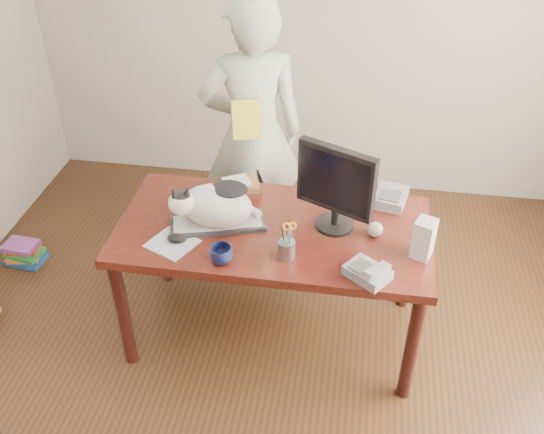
{
  "coord_description": "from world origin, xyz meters",
  "views": [
    {
      "loc": [
        0.38,
        -1.84,
        2.62
      ],
      "look_at": [
        0.0,
        0.55,
        0.85
      ],
      "focal_mm": 40.0,
      "sensor_mm": 36.0,
      "label": 1
    }
  ],
  "objects": [
    {
      "name": "book_pile_b",
      "position": [
        -1.72,
        0.95,
        0.07
      ],
      "size": [
        0.26,
        0.2,
        0.15
      ],
      "color": "#17468E",
      "rests_on": "ground"
    },
    {
      "name": "book_stack",
      "position": [
        -0.24,
        0.88,
        0.79
      ],
      "size": [
        0.26,
        0.24,
        0.08
      ],
      "rotation": [
        0.0,
        0.0,
        0.4
      ],
      "color": "#431612",
      "rests_on": "desk"
    },
    {
      "name": "held_book",
      "position": [
        -0.25,
        1.18,
        1.05
      ],
      "size": [
        0.18,
        0.14,
        0.23
      ],
      "rotation": [
        0.0,
        0.0,
        0.3
      ],
      "color": "gold",
      "rests_on": "person"
    },
    {
      "name": "monitor",
      "position": [
        0.3,
        0.65,
        1.01
      ],
      "size": [
        0.39,
        0.27,
        0.46
      ],
      "rotation": [
        0.0,
        0.0,
        -0.43
      ],
      "color": "black",
      "rests_on": "desk"
    },
    {
      "name": "room",
      "position": [
        0.0,
        0.0,
        1.35
      ],
      "size": [
        4.5,
        4.5,
        4.5
      ],
      "color": "black",
      "rests_on": "ground"
    },
    {
      "name": "baseball",
      "position": [
        0.51,
        0.61,
        0.79
      ],
      "size": [
        0.08,
        0.08,
        0.08
      ],
      "rotation": [
        0.0,
        0.0,
        0.43
      ],
      "color": "beige",
      "rests_on": "desk"
    },
    {
      "name": "speaker",
      "position": [
        0.73,
        0.49,
        0.85
      ],
      "size": [
        0.12,
        0.13,
        0.2
      ],
      "rotation": [
        0.0,
        0.0,
        -0.37
      ],
      "color": "#AAAAAC",
      "rests_on": "desk"
    },
    {
      "name": "person",
      "position": [
        -0.25,
        1.35,
        0.86
      ],
      "size": [
        0.72,
        0.58,
        1.72
      ],
      "primitive_type": "imported",
      "rotation": [
        0.0,
        0.0,
        3.44
      ],
      "color": "silver",
      "rests_on": "ground"
    },
    {
      "name": "calculator",
      "position": [
        0.59,
        0.92,
        0.78
      ],
      "size": [
        0.2,
        0.24,
        0.06
      ],
      "rotation": [
        0.0,
        0.0,
        -0.22
      ],
      "color": "slate",
      "rests_on": "desk"
    },
    {
      "name": "desk",
      "position": [
        0.0,
        0.68,
        0.6
      ],
      "size": [
        1.6,
        0.8,
        0.75
      ],
      "color": "black",
      "rests_on": "ground"
    },
    {
      "name": "coffee_mug",
      "position": [
        -0.2,
        0.29,
        0.79
      ],
      "size": [
        0.16,
        0.16,
        0.09
      ],
      "primitive_type": "imported",
      "rotation": [
        0.0,
        0.0,
        0.89
      ],
      "color": "black",
      "rests_on": "desk"
    },
    {
      "name": "pen_cup",
      "position": [
        0.1,
        0.38,
        0.81
      ],
      "size": [
        0.1,
        0.1,
        0.21
      ],
      "rotation": [
        0.0,
        0.0,
        0.28
      ],
      "color": "gray",
      "rests_on": "desk"
    },
    {
      "name": "cat",
      "position": [
        -0.3,
        0.56,
        0.89
      ],
      "size": [
        0.46,
        0.33,
        0.27
      ],
      "rotation": [
        0.0,
        0.0,
        0.3
      ],
      "color": "white",
      "rests_on": "keyboard"
    },
    {
      "name": "phone",
      "position": [
        0.49,
        0.29,
        0.78
      ],
      "size": [
        0.24,
        0.23,
        0.09
      ],
      "rotation": [
        0.0,
        0.0,
        -0.63
      ],
      "color": "slate",
      "rests_on": "desk"
    },
    {
      "name": "keyboard",
      "position": [
        -0.28,
        0.57,
        0.76
      ],
      "size": [
        0.51,
        0.31,
        0.03
      ],
      "rotation": [
        0.0,
        0.0,
        0.3
      ],
      "color": "black",
      "rests_on": "desk"
    },
    {
      "name": "mouse",
      "position": [
        -0.45,
        0.41,
        0.77
      ],
      "size": [
        0.12,
        0.1,
        0.04
      ],
      "rotation": [
        0.0,
        0.0,
        -0.43
      ],
      "color": "black",
      "rests_on": "mousepad"
    },
    {
      "name": "mousepad",
      "position": [
        -0.47,
        0.39,
        0.75
      ],
      "size": [
        0.28,
        0.27,
        0.0
      ],
      "rotation": [
        0.0,
        0.0,
        -0.43
      ],
      "color": "silver",
      "rests_on": "desk"
    }
  ]
}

